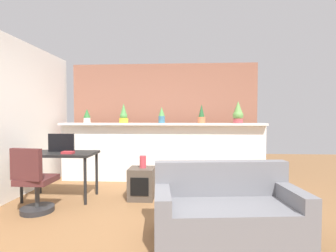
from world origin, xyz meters
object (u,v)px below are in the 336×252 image
object	(u,v)px
potted_plant_3	(202,115)
vase_on_shelf	(143,162)
potted_plant_1	(124,115)
couch	(226,212)
side_cube_shelf	(142,183)
book_on_desk	(68,152)
tv_monitor	(61,143)
desk	(61,158)
office_chair	(34,185)
potted_plant_2	(162,115)
potted_plant_4	(238,113)
potted_plant_0	(87,116)

from	to	relation	value
potted_plant_3	vase_on_shelf	size ratio (longest dim) A/B	1.93
potted_plant_1	couch	size ratio (longest dim) A/B	0.24
side_cube_shelf	book_on_desk	size ratio (longest dim) A/B	2.86
tv_monitor	vase_on_shelf	distance (m)	1.38
desk	office_chair	size ratio (longest dim) A/B	1.21
potted_plant_1	office_chair	distance (m)	2.19
tv_monitor	book_on_desk	size ratio (longest dim) A/B	2.44
side_cube_shelf	book_on_desk	world-z (taller)	book_on_desk
potted_plant_2	tv_monitor	xyz separation A→B (m)	(-1.56, -1.04, -0.45)
potted_plant_4	book_on_desk	world-z (taller)	potted_plant_4
desk	vase_on_shelf	size ratio (longest dim) A/B	5.63
potted_plant_3	tv_monitor	xyz separation A→B (m)	(-2.36, -1.07, -0.46)
book_on_desk	couch	xyz separation A→B (m)	(2.26, -1.04, -0.49)
book_on_desk	vase_on_shelf	bearing A→B (deg)	10.83
potted_plant_1	potted_plant_4	world-z (taller)	potted_plant_4
book_on_desk	couch	distance (m)	2.54
potted_plant_4	couch	bearing A→B (deg)	-104.61
potted_plant_0	side_cube_shelf	bearing A→B (deg)	-39.27
potted_plant_2	book_on_desk	size ratio (longest dim) A/B	1.86
desk	potted_plant_3	bearing A→B (deg)	26.32
potted_plant_0	potted_plant_4	distance (m)	3.04
tv_monitor	vase_on_shelf	world-z (taller)	tv_monitor
potted_plant_3	office_chair	size ratio (longest dim) A/B	0.41
potted_plant_4	potted_plant_1	bearing A→B (deg)	178.30
office_chair	side_cube_shelf	bearing A→B (deg)	27.20
potted_plant_4	vase_on_shelf	world-z (taller)	potted_plant_4
book_on_desk	desk	bearing A→B (deg)	144.91
potted_plant_1	couch	distance (m)	3.07
potted_plant_4	office_chair	xyz separation A→B (m)	(-3.10, -1.72, -1.00)
potted_plant_0	side_cube_shelf	distance (m)	2.01
potted_plant_0	potted_plant_2	xyz separation A→B (m)	(1.54, -0.01, 0.01)
potted_plant_3	tv_monitor	distance (m)	2.63
potted_plant_3	office_chair	distance (m)	3.14
potted_plant_0	potted_plant_2	world-z (taller)	potted_plant_2
potted_plant_2	couch	size ratio (longest dim) A/B	0.20
potted_plant_0	office_chair	bearing A→B (deg)	-91.89
office_chair	side_cube_shelf	world-z (taller)	office_chair
couch	tv_monitor	bearing A→B (deg)	153.16
potted_plant_2	side_cube_shelf	xyz separation A→B (m)	(-0.23, -1.05, -1.10)
desk	book_on_desk	world-z (taller)	book_on_desk
potted_plant_2	vase_on_shelf	size ratio (longest dim) A/B	1.66
potted_plant_1	side_cube_shelf	distance (m)	1.64
tv_monitor	couch	size ratio (longest dim) A/B	0.26
office_chair	side_cube_shelf	distance (m)	1.54
vase_on_shelf	couch	size ratio (longest dim) A/B	0.12
potted_plant_0	potted_plant_3	xyz separation A→B (m)	(2.33, 0.02, 0.02)
potted_plant_0	tv_monitor	bearing A→B (deg)	-91.22
vase_on_shelf	book_on_desk	xyz separation A→B (m)	(-1.14, -0.22, 0.17)
potted_plant_4	side_cube_shelf	size ratio (longest dim) A/B	0.87
potted_plant_2	potted_plant_4	bearing A→B (deg)	-1.36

